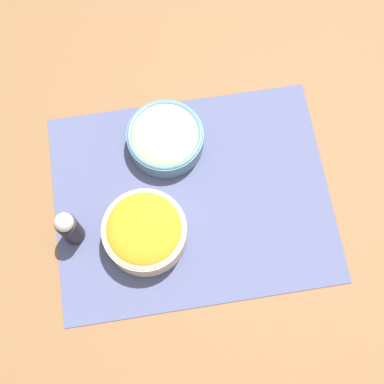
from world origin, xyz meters
The scene contains 5 objects.
ground_plane centered at (0.00, 0.00, 0.00)m, with size 3.00×3.00×0.00m, color brown.
placemat centered at (0.00, 0.00, 0.00)m, with size 0.50×0.39×0.00m.
cucumber_bowl centered at (0.03, -0.11, 0.03)m, with size 0.14×0.14×0.05m.
carrot_bowl centered at (0.09, 0.06, 0.04)m, with size 0.14×0.14×0.07m.
pepper_shaker centered at (0.22, 0.04, 0.05)m, with size 0.04×0.04×0.10m.
Camera 1 is at (0.05, 0.29, 0.93)m, focal length 50.00 mm.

